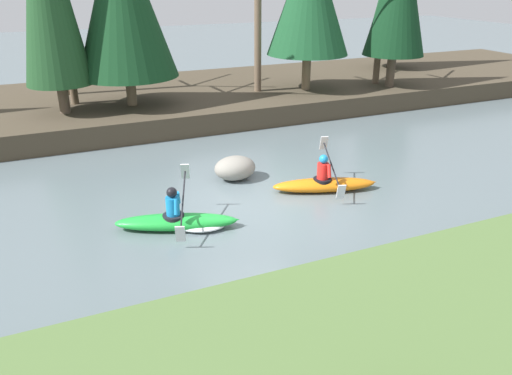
% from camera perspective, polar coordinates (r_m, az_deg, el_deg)
% --- Properties ---
extents(ground_plane, '(90.00, 90.00, 0.00)m').
position_cam_1_polar(ground_plane, '(12.20, -0.44, -2.20)').
color(ground_plane, slate).
extents(riverbank_far, '(44.00, 8.31, 0.77)m').
position_cam_1_polar(riverbank_far, '(21.19, -11.30, 9.61)').
color(riverbank_far, '#473D2D').
rests_on(riverbank_far, ground).
extents(bare_tree_upstream, '(3.71, 3.67, 6.74)m').
position_cam_1_polar(bare_tree_upstream, '(21.36, -21.94, 18.26)').
color(bare_tree_upstream, '#7A664C').
rests_on(bare_tree_upstream, riverbank_far).
extents(bare_tree_downstream, '(2.73, 2.70, 4.88)m').
position_cam_1_polar(bare_tree_downstream, '(22.80, 14.00, 17.21)').
color(bare_tree_downstream, brown).
rests_on(bare_tree_downstream, riverbank_far).
extents(kayaker_lead, '(2.76, 2.03, 1.20)m').
position_cam_1_polar(kayaker_lead, '(13.11, 7.89, 0.51)').
color(kayaker_lead, orange).
rests_on(kayaker_lead, ground).
extents(kayaker_middle, '(2.74, 2.00, 1.20)m').
position_cam_1_polar(kayaker_middle, '(11.21, -8.53, -3.77)').
color(kayaker_middle, green).
rests_on(kayaker_middle, ground).
extents(boulder_midstream, '(1.16, 0.91, 0.65)m').
position_cam_1_polar(boulder_midstream, '(13.71, -2.41, 2.24)').
color(boulder_midstream, gray).
rests_on(boulder_midstream, ground).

